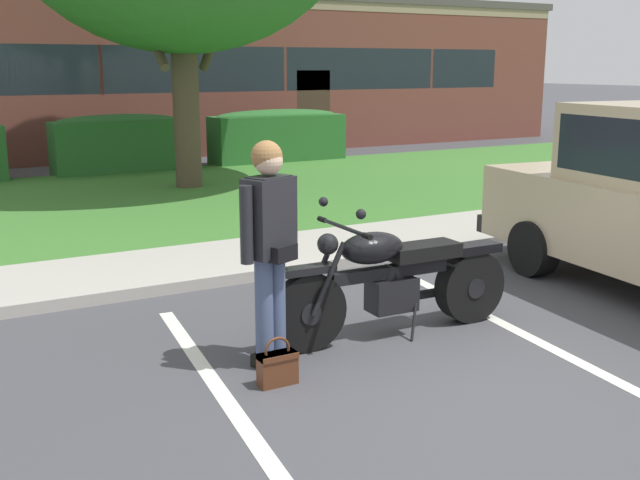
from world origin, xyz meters
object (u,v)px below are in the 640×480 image
(handbag, at_px, (278,365))
(hedge_center_left, at_px, (119,143))
(motorcycle, at_px, (403,279))
(rider_person, at_px, (270,238))
(hedge_center_right, at_px, (278,135))
(brick_building, at_px, (62,72))

(handbag, bearing_deg, hedge_center_left, 80.41)
(handbag, height_order, hedge_center_left, hedge_center_left)
(handbag, relative_size, hedge_center_left, 0.13)
(motorcycle, bearing_deg, handbag, -162.01)
(motorcycle, relative_size, rider_person, 1.32)
(hedge_center_left, bearing_deg, hedge_center_right, 0.00)
(rider_person, distance_m, handbag, 0.92)
(hedge_center_right, relative_size, brick_building, 0.11)
(hedge_center_right, bearing_deg, brick_building, 118.43)
(rider_person, xyz_separation_m, hedge_center_right, (5.51, 11.07, -0.34))
(handbag, bearing_deg, hedge_center_right, 63.77)
(brick_building, bearing_deg, motorcycle, -92.43)
(rider_person, relative_size, hedge_center_left, 0.63)
(motorcycle, height_order, brick_building, brick_building)
(rider_person, relative_size, handbag, 4.74)
(handbag, bearing_deg, motorcycle, 17.99)
(motorcycle, relative_size, handbag, 6.23)
(motorcycle, distance_m, brick_building, 17.50)
(rider_person, distance_m, hedge_center_right, 12.37)
(motorcycle, height_order, hedge_center_left, hedge_center_left)
(hedge_center_right, bearing_deg, rider_person, -116.45)
(handbag, distance_m, hedge_center_left, 11.59)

